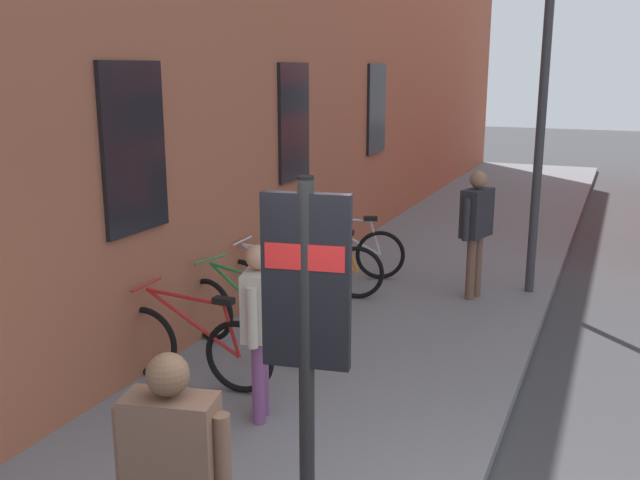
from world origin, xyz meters
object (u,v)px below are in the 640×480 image
object	(u,v)px
transit_info_sign	(306,306)
pedestrian_by_facade	(259,315)
pedestrian_near_bus	(173,471)
bicycle_mid_rack	(244,317)
bicycle_leaning_wall	(345,252)
pedestrian_crossing_street	(476,221)
bicycle_end_of_row	(192,346)
bicycle_by_door	(279,290)
bicycle_beside_lamp	(319,268)
street_lamp	(546,51)

from	to	relation	value
transit_info_sign	pedestrian_by_facade	xyz separation A→B (m)	(1.30, 1.03, -0.63)
pedestrian_near_bus	bicycle_mid_rack	bearing A→B (deg)	24.20
bicycle_leaning_wall	transit_info_sign	distance (m)	6.05
pedestrian_crossing_street	pedestrian_by_facade	world-z (taller)	pedestrian_crossing_street
bicycle_mid_rack	pedestrian_near_bus	world-z (taller)	pedestrian_near_bus
pedestrian_crossing_street	transit_info_sign	bearing A→B (deg)	-179.91
bicycle_end_of_row	pedestrian_crossing_street	distance (m)	4.31
bicycle_end_of_row	bicycle_mid_rack	world-z (taller)	same
bicycle_by_door	pedestrian_by_facade	world-z (taller)	pedestrian_by_facade
bicycle_end_of_row	bicycle_leaning_wall	bearing A→B (deg)	-0.75
bicycle_end_of_row	bicycle_by_door	xyz separation A→B (m)	(1.95, 0.03, 0.00)
pedestrian_by_facade	transit_info_sign	bearing A→B (deg)	-141.51
bicycle_beside_lamp	street_lamp	distance (m)	4.07
bicycle_by_door	transit_info_sign	size ratio (longest dim) A/B	0.74
bicycle_end_of_row	bicycle_leaning_wall	xyz separation A→B (m)	(3.94, -0.05, 0.00)
bicycle_by_door	pedestrian_near_bus	bearing A→B (deg)	-159.73
bicycle_end_of_row	pedestrian_near_bus	bearing A→B (deg)	-148.07
pedestrian_by_facade	pedestrian_near_bus	distance (m)	2.49
bicycle_mid_rack	pedestrian_near_bus	bearing A→B (deg)	-155.80
bicycle_mid_rack	transit_info_sign	size ratio (longest dim) A/B	0.72
bicycle_beside_lamp	pedestrian_by_facade	xyz separation A→B (m)	(-3.38, -0.90, 0.58)
bicycle_beside_lamp	pedestrian_by_facade	bearing A→B (deg)	-165.12
bicycle_leaning_wall	street_lamp	world-z (taller)	street_lamp
bicycle_end_of_row	bicycle_leaning_wall	size ratio (longest dim) A/B	1.04
bicycle_by_door	transit_info_sign	world-z (taller)	transit_info_sign
pedestrian_by_facade	bicycle_beside_lamp	bearing A→B (deg)	14.88
bicycle_mid_rack	bicycle_by_door	world-z (taller)	same
bicycle_mid_rack	bicycle_by_door	size ratio (longest dim) A/B	0.98
bicycle_mid_rack	bicycle_leaning_wall	bearing A→B (deg)	0.08
street_lamp	bicycle_by_door	bearing A→B (deg)	132.13
bicycle_end_of_row	transit_info_sign	world-z (taller)	transit_info_sign
bicycle_end_of_row	bicycle_by_door	distance (m)	1.96
transit_info_sign	pedestrian_crossing_street	world-z (taller)	transit_info_sign
pedestrian_crossing_street	street_lamp	size ratio (longest dim) A/B	0.31
pedestrian_by_facade	bicycle_leaning_wall	bearing A→B (deg)	11.68
bicycle_end_of_row	pedestrian_by_facade	distance (m)	1.16
bicycle_beside_lamp	bicycle_leaning_wall	distance (m)	0.93
bicycle_beside_lamp	pedestrian_near_bus	world-z (taller)	pedestrian_near_bus
bicycle_end_of_row	bicycle_leaning_wall	distance (m)	3.94
pedestrian_crossing_street	bicycle_leaning_wall	bearing A→B (deg)	85.01
pedestrian_crossing_street	pedestrian_by_facade	xyz separation A→B (m)	(-4.14, 1.02, -0.08)
bicycle_end_of_row	bicycle_mid_rack	distance (m)	0.94
bicycle_beside_lamp	bicycle_leaning_wall	world-z (taller)	same
bicycle_mid_rack	pedestrian_by_facade	distance (m)	1.68
bicycle_end_of_row	pedestrian_by_facade	size ratio (longest dim) A/B	1.12
bicycle_mid_rack	pedestrian_by_facade	bearing A→B (deg)	-145.71
street_lamp	bicycle_mid_rack	bearing A→B (deg)	143.06
bicycle_leaning_wall	pedestrian_near_bus	size ratio (longest dim) A/B	1.03
bicycle_by_door	street_lamp	size ratio (longest dim) A/B	0.32
bicycle_leaning_wall	pedestrian_crossing_street	bearing A→B (deg)	-94.99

